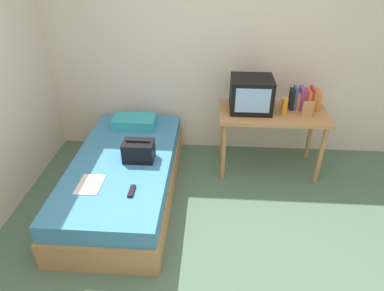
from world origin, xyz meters
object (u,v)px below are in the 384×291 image
Objects in this scene: book_row at (305,99)px; water_bottle at (285,106)px; handbag at (139,151)px; remote_dark at (132,191)px; picture_frame at (308,109)px; pillow at (135,121)px; tv at (252,94)px; magazine at (90,184)px; bed at (125,178)px; desk at (272,119)px.

water_bottle is at bearing -146.64° from book_row.
handbag is at bearing -159.74° from water_bottle.
remote_dark is at bearing -144.20° from book_row.
picture_frame is (0.23, -0.04, -0.01)m from water_bottle.
remote_dark is at bearing -86.16° from handbag.
pillow is 1.61× the size of handbag.
water_bottle is 0.61× the size of handbag.
tv is 0.37m from water_bottle.
magazine is (-2.06, -1.13, -0.39)m from book_row.
pillow is at bearing 174.78° from water_bottle.
book_row is 1.08× the size of magazine.
bed is at bearing -164.90° from picture_frame.
water_bottle is at bearing -32.52° from desk.
tv reaches higher than desk.
bed is 2.10m from book_row.
remote_dark is (0.03, -0.51, -0.09)m from handbag.
bed is 6.90× the size of magazine.
desk is 6.91× the size of picture_frame.
book_row reaches higher than pillow.
bed is 12.82× the size of remote_dark.
pillow is (-1.30, 0.06, -0.40)m from tv.
desk is at bearing 23.82° from handbag.
handbag reaches higher than remote_dark.
water_bottle is 0.63× the size of magazine.
tv is 0.91× the size of pillow.
handbag is at bearing 50.00° from magazine.
book_row is (0.34, 0.10, 0.20)m from desk.
handbag is (-1.11, -0.63, -0.36)m from tv.
tv is at bearing 46.35° from remote_dark.
picture_frame is (0.58, -0.13, -0.10)m from tv.
bed is 1.59m from tv.
book_row is (1.88, 0.70, 0.62)m from bed.
tv reaches higher than magazine.
book_row is at bearing 28.67° from magazine.
desk is at bearing 21.57° from bed.
water_bottle is at bearing -14.04° from tv.
desk is at bearing -5.61° from tv.
tv reaches higher than pillow.
remote_dark is (0.22, -1.20, -0.05)m from pillow.
pillow is (-1.55, 0.09, -0.13)m from desk.
tv is at bearing 35.62° from magazine.
magazine is at bearing -151.33° from book_row.
water_bottle reaches higher than picture_frame.
pillow is at bearing 176.74° from desk.
pillow is 1.22m from remote_dark.
bed is at bearing -159.43° from book_row.
picture_frame is 2.28m from magazine.
water_bottle is at bearing 20.26° from handbag.
book_row is 0.65× the size of pillow.
pillow is (-0.02, 0.70, 0.29)m from bed.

